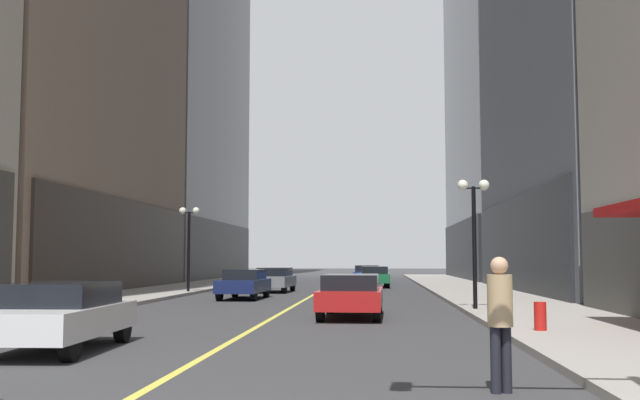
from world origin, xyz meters
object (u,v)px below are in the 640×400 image
Objects in this scene: car_white at (58,314)px; car_grey at (274,279)px; car_navy at (244,283)px; fire_hydrant_right at (540,319)px; street_lamp_right_mid at (474,215)px; traffic_light_near_right at (589,68)px; car_blue at (367,273)px; car_green at (374,276)px; pedestrian_in_tan_trench at (500,313)px; street_lamp_left_far at (189,230)px; car_red at (351,294)px.

car_grey is (0.73, 25.50, -0.00)m from car_white.
fire_hydrant_right is at bearing -57.90° from car_navy.
car_navy is 12.43m from street_lamp_right_mid.
traffic_light_near_right is at bearing -99.01° from fire_hydrant_right.
fire_hydrant_right is (9.66, -15.40, -0.32)m from car_navy.
car_blue is at bearing 93.48° from traffic_light_near_right.
car_grey and car_green have the same top height.
pedestrian_in_tan_trench is (7.88, -3.98, 0.35)m from car_white.
traffic_light_near_right reaches higher than street_lamp_left_far.
car_blue is (5.25, 21.84, 0.00)m from car_navy.
car_red and car_blue have the same top height.
street_lamp_left_far is at bearing -116.77° from car_blue.
car_red is 15.58m from traffic_light_near_right.
car_white is at bearing -122.68° from car_red.
car_white is 5.45× the size of fire_hydrant_right.
car_grey is 0.72× the size of traffic_light_near_right.
fire_hydrant_right is (4.52, -5.22, -0.32)m from car_red.
car_white is at bearing -97.82° from car_blue.
street_lamp_right_mid is (12.80, -12.23, 0.00)m from street_lamp_left_far.
car_grey is at bearing 103.64° from pedestrian_in_tan_trench.
car_blue is 19.90m from street_lamp_left_far.
car_blue is 37.50m from fire_hydrant_right.
car_navy is 26.62m from traffic_light_near_right.
fire_hydrant_right is (1.55, 9.78, -3.34)m from traffic_light_near_right.
traffic_light_near_right is at bearing -78.81° from car_red.
car_grey is at bearing 120.53° from street_lamp_right_mid.
street_lamp_right_mid is at bearing 86.50° from traffic_light_near_right.
traffic_light_near_right reaches higher than car_navy.
traffic_light_near_right is 17.20m from street_lamp_right_mid.
car_white is 10.51m from fire_hydrant_right.
street_lamp_right_mid is at bearing 48.40° from car_white.
pedestrian_in_tan_trench is at bearing -67.37° from street_lamp_left_far.
car_red is 1.06× the size of street_lamp_right_mid.
pedestrian_in_tan_trench is at bearing -96.21° from street_lamp_right_mid.
pedestrian_in_tan_trench is 2.27× the size of fire_hydrant_right.
car_blue is 44.56m from pedestrian_in_tan_trench.
street_lamp_right_mid reaches higher than car_navy.
street_lamp_left_far reaches higher than car_green.
car_red is at bearing 130.88° from fire_hydrant_right.
car_grey is 24.06m from fire_hydrant_right.
car_grey is 5.44m from street_lamp_left_far.
car_white is 10.11m from car_red.
street_lamp_right_mid is at bearing -41.20° from car_navy.
pedestrian_in_tan_trench is at bearing -106.07° from fire_hydrant_right.
car_green is 13.76m from street_lamp_left_far.
car_white is 0.77× the size of traffic_light_near_right.
street_lamp_left_far is at bearing 136.30° from street_lamp_right_mid.
car_navy is 23.90m from pedestrian_in_tan_trench.
traffic_light_near_right reaches higher than pedestrian_in_tan_trench.
fire_hydrant_right is at bearing -83.25° from car_blue.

